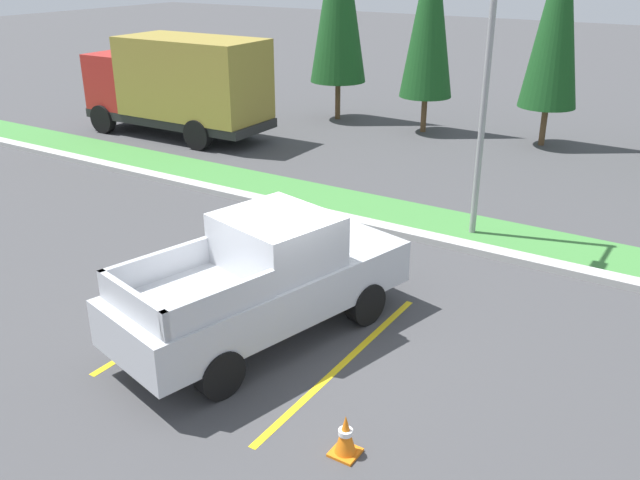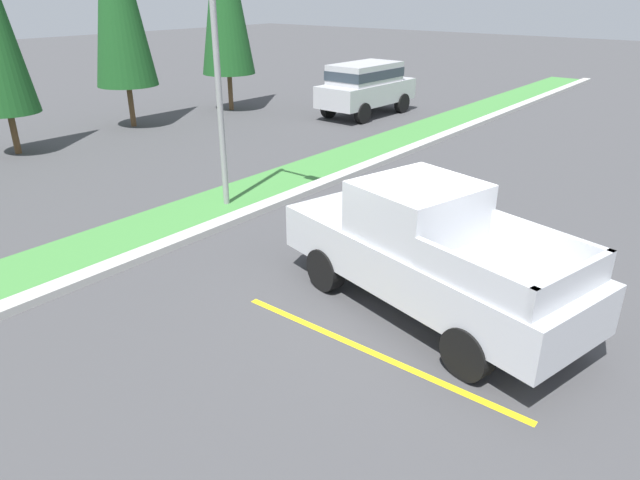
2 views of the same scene
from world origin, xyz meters
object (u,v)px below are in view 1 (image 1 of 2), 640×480
object	(u,v)px
pickup_truck_main	(266,280)
traffic_cone	(346,436)
cargo_truck_distant	(179,83)
street_light	(484,80)
cypress_tree_center	(558,13)
cypress_tree_left_inner	(430,11)

from	to	relation	value
pickup_truck_main	traffic_cone	xyz separation A→B (m)	(2.63, -1.88, -0.75)
cargo_truck_distant	pickup_truck_main	bearing A→B (deg)	-41.33
traffic_cone	street_light	bearing A→B (deg)	99.51
pickup_truck_main	cypress_tree_center	world-z (taller)	cypress_tree_center
cargo_truck_distant	traffic_cone	bearing A→B (deg)	-40.26
pickup_truck_main	cargo_truck_distant	world-z (taller)	cargo_truck_distant
street_light	traffic_cone	bearing A→B (deg)	-80.49
cypress_tree_left_inner	cypress_tree_center	world-z (taller)	cypress_tree_center
pickup_truck_main	traffic_cone	world-z (taller)	pickup_truck_main
street_light	cargo_truck_distant	bearing A→B (deg)	164.21
street_light	pickup_truck_main	bearing A→B (deg)	-102.49
pickup_truck_main	street_light	size ratio (longest dim) A/B	0.92
cypress_tree_center	traffic_cone	distance (m)	17.37
cypress_tree_center	street_light	bearing A→B (deg)	-84.36
pickup_truck_main	traffic_cone	distance (m)	3.32
cargo_truck_distant	cypress_tree_left_inner	size ratio (longest dim) A/B	0.97
cargo_truck_distant	cypress_tree_center	xyz separation A→B (m)	(11.03, 5.58, 2.39)
pickup_truck_main	cargo_truck_distant	xyz separation A→B (m)	(-10.59, 9.32, 0.81)
street_light	cypress_tree_center	xyz separation A→B (m)	(-0.88, 8.95, 0.70)
street_light	traffic_cone	size ratio (longest dim) A/B	10.02
cargo_truck_distant	street_light	xyz separation A→B (m)	(11.91, -3.37, 1.69)
pickup_truck_main	cypress_tree_left_inner	xyz separation A→B (m)	(-3.71, 14.45, 3.13)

